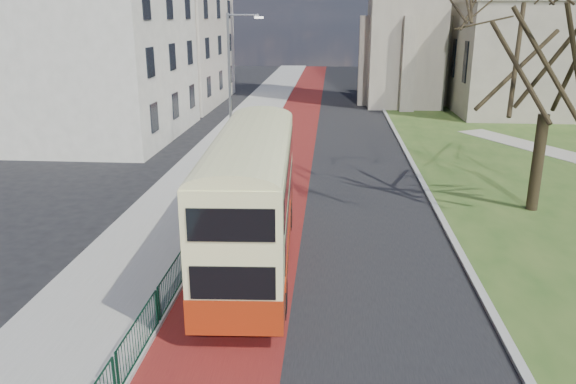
# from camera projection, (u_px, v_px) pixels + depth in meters

# --- Properties ---
(ground) EXTENTS (160.00, 160.00, 0.00)m
(ground) POSITION_uv_depth(u_px,v_px,m) (276.00, 293.00, 16.81)
(ground) COLOR black
(ground) RESTS_ON ground
(road_carriageway) EXTENTS (9.00, 120.00, 0.01)m
(road_carriageway) POSITION_uv_depth(u_px,v_px,m) (330.00, 147.00, 35.72)
(road_carriageway) COLOR black
(road_carriageway) RESTS_ON ground
(bus_lane) EXTENTS (3.40, 120.00, 0.01)m
(bus_lane) POSITION_uv_depth(u_px,v_px,m) (288.00, 146.00, 35.92)
(bus_lane) COLOR #591414
(bus_lane) RESTS_ON ground
(pavement_west) EXTENTS (4.00, 120.00, 0.12)m
(pavement_west) POSITION_uv_depth(u_px,v_px,m) (229.00, 144.00, 36.19)
(pavement_west) COLOR gray
(pavement_west) RESTS_ON ground
(kerb_west) EXTENTS (0.25, 120.00, 0.13)m
(kerb_west) POSITION_uv_depth(u_px,v_px,m) (260.00, 144.00, 36.04)
(kerb_west) COLOR #999993
(kerb_west) RESTS_ON ground
(kerb_east) EXTENTS (0.25, 80.00, 0.13)m
(kerb_east) POSITION_uv_depth(u_px,v_px,m) (400.00, 140.00, 37.27)
(kerb_east) COLOR #999993
(kerb_east) RESTS_ON ground
(pedestrian_railing) EXTENTS (0.07, 24.00, 1.12)m
(pedestrian_railing) POSITION_uv_depth(u_px,v_px,m) (207.00, 226.00, 20.67)
(pedestrian_railing) COLOR #0C3523
(pedestrian_railing) RESTS_ON ground
(street_block_near) EXTENTS (10.30, 14.30, 13.00)m
(street_block_near) POSITION_uv_depth(u_px,v_px,m) (96.00, 39.00, 36.83)
(street_block_near) COLOR beige
(street_block_near) RESTS_ON ground
(street_block_far) EXTENTS (10.30, 16.30, 11.50)m
(street_block_far) POSITION_uv_depth(u_px,v_px,m) (166.00, 41.00, 52.27)
(street_block_far) COLOR beige
(street_block_far) RESTS_ON ground
(streetlamp) EXTENTS (2.13, 0.18, 8.00)m
(streetlamp) POSITION_uv_depth(u_px,v_px,m) (232.00, 76.00, 32.88)
(streetlamp) COLOR gray
(streetlamp) RESTS_ON pavement_west
(bus) EXTENTS (2.92, 10.49, 4.34)m
(bus) POSITION_uv_depth(u_px,v_px,m) (252.00, 194.00, 18.04)
(bus) COLOR #9A280E
(bus) RESTS_ON ground
(winter_tree_near) EXTENTS (9.17, 9.17, 10.51)m
(winter_tree_near) POSITION_uv_depth(u_px,v_px,m) (555.00, 33.00, 21.84)
(winter_tree_near) COLOR black
(winter_tree_near) RESTS_ON grass_green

